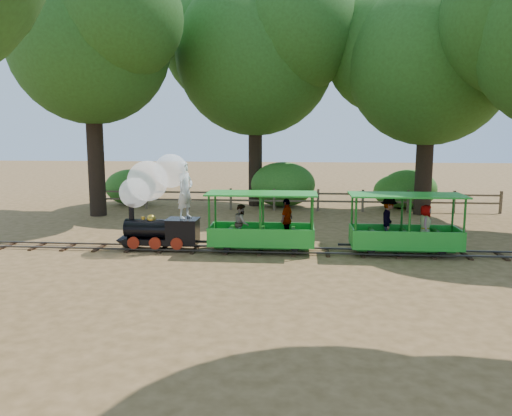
# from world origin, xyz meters

# --- Properties ---
(ground) EXTENTS (90.00, 90.00, 0.00)m
(ground) POSITION_xyz_m (0.00, 0.00, 0.00)
(ground) COLOR #9E7244
(ground) RESTS_ON ground
(track) EXTENTS (22.00, 1.00, 0.10)m
(track) POSITION_xyz_m (0.00, 0.00, 0.07)
(track) COLOR #3F3D3A
(track) RESTS_ON ground
(locomotive) EXTENTS (2.60, 1.22, 2.98)m
(locomotive) POSITION_xyz_m (-4.19, 0.08, 1.69)
(locomotive) COLOR black
(locomotive) RESTS_ON ground
(carriage_front) EXTENTS (3.26, 1.33, 1.69)m
(carriage_front) POSITION_xyz_m (-0.92, -0.01, 0.76)
(carriage_front) COLOR green
(carriage_front) RESTS_ON track
(carriage_rear) EXTENTS (3.26, 1.46, 1.69)m
(carriage_rear) POSITION_xyz_m (3.18, 0.08, 0.80)
(carriage_rear) COLOR green
(carriage_rear) RESTS_ON track
(oak_nw) EXTENTS (8.20, 7.22, 10.44)m
(oak_nw) POSITION_xyz_m (-8.53, 6.09, 7.49)
(oak_nw) COLOR #2D2116
(oak_nw) RESTS_ON ground
(oak_nc) EXTENTS (9.32, 8.20, 10.83)m
(oak_nc) POSITION_xyz_m (-2.04, 9.60, 7.49)
(oak_nc) COLOR #2D2116
(oak_nc) RESTS_ON ground
(oak_ne) EXTENTS (8.56, 7.54, 9.84)m
(oak_ne) POSITION_xyz_m (5.47, 7.59, 6.76)
(oak_ne) COLOR #2D2116
(oak_ne) RESTS_ON ground
(fence) EXTENTS (18.10, 0.10, 1.00)m
(fence) POSITION_xyz_m (0.00, 8.00, 0.58)
(fence) COLOR brown
(fence) RESTS_ON ground
(shrub_west) EXTENTS (2.52, 1.94, 1.74)m
(shrub_west) POSITION_xyz_m (-8.19, 9.30, 0.87)
(shrub_west) COLOR #2D6B1E
(shrub_west) RESTS_ON ground
(shrub_mid_w) EXTENTS (3.10, 2.38, 2.14)m
(shrub_mid_w) POSITION_xyz_m (-0.65, 9.30, 1.07)
(shrub_mid_w) COLOR #2D6B1E
(shrub_mid_w) RESTS_ON ground
(shrub_mid_e) EXTENTS (2.30, 1.77, 1.60)m
(shrub_mid_e) POSITION_xyz_m (4.79, 9.30, 0.80)
(shrub_mid_e) COLOR #2D6B1E
(shrub_mid_e) RESTS_ON ground
(shrub_east) EXTENTS (2.63, 2.03, 1.82)m
(shrub_east) POSITION_xyz_m (5.28, 9.30, 0.91)
(shrub_east) COLOR #2D6B1E
(shrub_east) RESTS_ON ground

